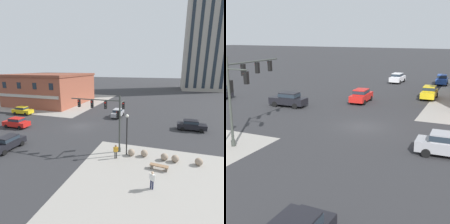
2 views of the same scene
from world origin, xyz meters
The scene contains 19 objects.
ground_plane centered at (0.00, 0.00, 0.00)m, with size 320.00×320.00×0.00m, color #2D2D30.
sidewalk_corner_slab centered at (16.00, -14.50, 0.00)m, with size 20.00×19.00×0.02m, color gray.
sidewalk_far_corner centered at (-20.00, 20.00, 0.00)m, with size 32.00×32.00×0.02m, color gray.
traffic_signal_main centered at (7.63, -7.08, 4.57)m, with size 6.34×2.09×6.81m.
bollard_sphere_curb_a centered at (10.59, -7.79, 0.39)m, with size 0.79×0.79×0.79m, color gray.
bollard_sphere_curb_b centered at (12.05, -7.56, 0.39)m, with size 0.79×0.79×0.79m, color gray.
bollard_sphere_curb_c centered at (14.27, -7.75, 0.39)m, with size 0.79×0.79×0.79m, color gray.
bollard_sphere_curb_d centered at (15.39, -7.81, 0.39)m, with size 0.79×0.79×0.79m, color gray.
bollard_sphere_curb_e centered at (17.72, -7.75, 0.39)m, with size 0.79×0.79×0.79m, color gray.
bench_near_signal centered at (13.83, -9.89, 0.33)m, with size 1.84×0.68×0.49m.
pedestrian_near_bench centered at (9.06, -9.00, 0.92)m, with size 0.50×0.34×1.61m.
pedestrian_at_curb centered at (13.43, -13.10, 0.93)m, with size 0.50×0.33×1.63m.
street_lamp_corner_near centered at (10.00, -7.76, 3.10)m, with size 0.36×0.36×4.87m.
car_main_northbound_near centered at (-15.84, 3.63, 0.92)m, with size 4.43×1.95×1.68m.
car_main_northbound_far centered at (4.44, 7.91, 0.92)m, with size 1.96×4.43×1.68m.
car_main_southbound_far centered at (-10.03, -3.80, 0.92)m, with size 4.44×1.97×1.68m.
car_cross_eastbound centered at (-4.34, -10.82, 0.92)m, with size 1.95×4.43×1.68m.
car_cross_westbound centered at (18.04, 3.68, 0.92)m, with size 4.44×1.97×1.68m.
storefront_block_near_corner centered at (-18.08, 17.56, 4.13)m, with size 18.52×19.58×8.24m.
Camera 1 is at (14.25, -26.59, 9.89)m, focal length 28.83 mm.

